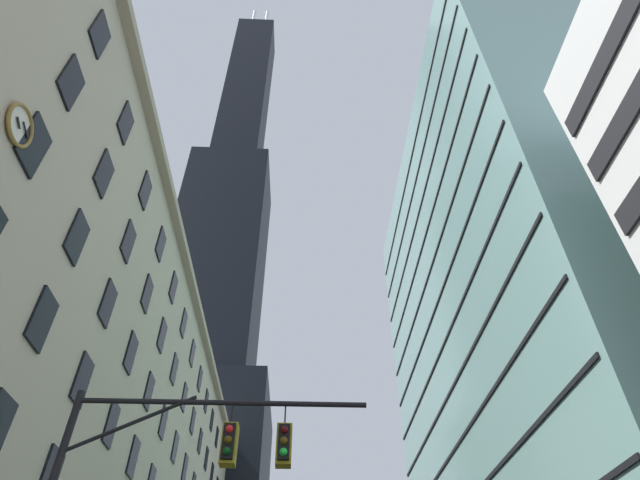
{
  "coord_description": "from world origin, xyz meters",
  "views": [
    {
      "loc": [
        -1.02,
        -8.99,
        1.6
      ],
      "look_at": [
        0.3,
        24.63,
        31.7
      ],
      "focal_mm": 28.89,
      "sensor_mm": 36.0,
      "label": 1
    }
  ],
  "objects": [
    {
      "name": "glass_office_midrise",
      "position": [
        19.44,
        29.6,
        26.34
      ],
      "size": [
        16.99,
        41.97,
        52.69
      ],
      "color": "gray",
      "rests_on": "ground"
    },
    {
      "name": "station_building",
      "position": [
        -17.52,
        30.79,
        14.58
      ],
      "size": [
        13.7,
        73.59,
        29.21
      ],
      "color": "#BCAF93",
      "rests_on": "ground"
    },
    {
      "name": "dark_skyscraper",
      "position": [
        -19.43,
        77.62,
        58.13
      ],
      "size": [
        26.12,
        26.12,
        192.45
      ],
      "color": "black",
      "rests_on": "ground"
    },
    {
      "name": "traffic_signal_mast",
      "position": [
        -3.98,
        4.38,
        5.6
      ],
      "size": [
        7.88,
        0.63,
        7.66
      ],
      "color": "black",
      "rests_on": "sidewalk_left"
    }
  ]
}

